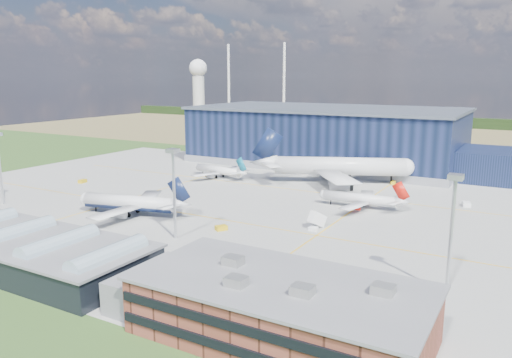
# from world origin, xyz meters

# --- Properties ---
(ground) EXTENTS (600.00, 600.00, 0.00)m
(ground) POSITION_xyz_m (0.00, 0.00, 0.00)
(ground) COLOR #274A1C
(ground) RESTS_ON ground
(apron) EXTENTS (220.00, 160.00, 0.08)m
(apron) POSITION_xyz_m (0.00, 10.00, 0.03)
(apron) COLOR gray
(apron) RESTS_ON ground
(farmland) EXTENTS (600.00, 220.00, 0.01)m
(farmland) POSITION_xyz_m (0.00, 220.00, 0.00)
(farmland) COLOR olive
(farmland) RESTS_ON ground
(treeline) EXTENTS (600.00, 8.00, 8.00)m
(treeline) POSITION_xyz_m (0.00, 300.00, 4.00)
(treeline) COLOR black
(treeline) RESTS_ON ground
(horizon_dressing) EXTENTS (440.20, 18.00, 70.00)m
(horizon_dressing) POSITION_xyz_m (-191.30, 294.39, 34.20)
(horizon_dressing) COLOR silver
(horizon_dressing) RESTS_ON ground
(hangar) EXTENTS (145.00, 62.00, 26.10)m
(hangar) POSITION_xyz_m (2.81, 94.80, 11.62)
(hangar) COLOR black
(hangar) RESTS_ON ground
(ops_building) EXTENTS (46.00, 23.00, 10.90)m
(ops_building) POSITION_xyz_m (55.01, -60.00, 4.79)
(ops_building) COLOR brown
(ops_building) RESTS_ON ground
(glass_concourse) EXTENTS (78.00, 23.00, 8.60)m
(glass_concourse) POSITION_xyz_m (-6.45, -60.00, 3.69)
(glass_concourse) COLOR black
(glass_concourse) RESTS_ON ground
(light_mast_center) EXTENTS (2.60, 2.60, 23.00)m
(light_mast_center) POSITION_xyz_m (10.00, -30.00, 15.43)
(light_mast_center) COLOR silver
(light_mast_center) RESTS_ON ground
(light_mast_east) EXTENTS (2.60, 2.60, 23.00)m
(light_mast_east) POSITION_xyz_m (75.00, -30.00, 15.43)
(light_mast_east) COLOR silver
(light_mast_east) RESTS_ON ground
(airliner_navy) EXTENTS (44.23, 43.64, 12.02)m
(airliner_navy) POSITION_xyz_m (-15.90, -19.19, 6.01)
(airliner_navy) COLOR silver
(airliner_navy) RESTS_ON ground
(airliner_red) EXTENTS (30.30, 29.71, 9.39)m
(airliner_red) POSITION_xyz_m (40.51, 22.00, 4.69)
(airliner_red) COLOR silver
(airliner_red) RESTS_ON ground
(airliner_widebody) EXTENTS (82.22, 81.52, 20.48)m
(airliner_widebody) POSITION_xyz_m (22.16, 53.81, 10.24)
(airliner_widebody) COLOR silver
(airliner_widebody) RESTS_ON ground
(airliner_regional) EXTENTS (32.77, 32.27, 9.27)m
(airliner_regional) POSITION_xyz_m (-24.25, 40.00, 4.64)
(airliner_regional) COLOR silver
(airliner_regional) RESTS_ON ground
(gse_tug_a) EXTENTS (2.33, 3.38, 1.32)m
(gse_tug_a) POSITION_xyz_m (-63.68, 5.23, 0.66)
(gse_tug_a) COLOR gold
(gse_tug_a) RESTS_ON ground
(gse_tug_b) EXTENTS (3.35, 3.66, 1.32)m
(gse_tug_b) POSITION_xyz_m (16.14, -18.46, 0.66)
(gse_tug_b) COLOR gold
(gse_tug_b) RESTS_ON ground
(gse_cart_a) EXTENTS (3.14, 3.89, 1.47)m
(gse_cart_a) POSITION_xyz_m (69.48, 40.67, 0.73)
(gse_cart_a) COLOR white
(gse_cart_a) RESTS_ON ground
(gse_tug_c) EXTENTS (2.36, 3.14, 1.23)m
(gse_tug_c) POSITION_xyz_m (40.87, 62.00, 0.61)
(gse_tug_c) COLOR gold
(gse_tug_c) RESTS_ON ground
(gse_cart_b) EXTENTS (3.20, 2.87, 1.16)m
(gse_cart_b) POSITION_xyz_m (7.89, 62.00, 0.58)
(gse_cart_b) COLOR white
(gse_cart_b) RESTS_ON ground
(airstair) EXTENTS (3.59, 5.43, 3.23)m
(airstair) POSITION_xyz_m (37.54, -3.97, 1.61)
(airstair) COLOR white
(airstair) RESTS_ON ground
(car_a) EXTENTS (3.46, 1.53, 1.16)m
(car_a) POSITION_xyz_m (35.43, -34.06, 0.58)
(car_a) COLOR #99999E
(car_a) RESTS_ON ground
(car_b) EXTENTS (3.74, 2.09, 1.17)m
(car_b) POSITION_xyz_m (-4.56, -48.00, 0.58)
(car_b) COLOR #99999E
(car_b) RESTS_ON ground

